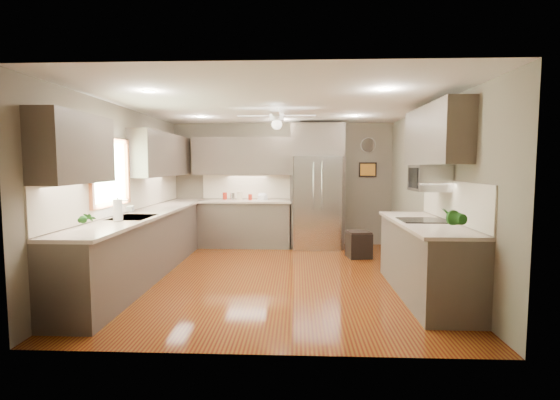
# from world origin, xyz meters

# --- Properties ---
(floor) EXTENTS (5.00, 5.00, 0.00)m
(floor) POSITION_xyz_m (0.00, 0.00, 0.00)
(floor) COLOR #53170B
(floor) RESTS_ON ground
(ceiling) EXTENTS (5.00, 5.00, 0.00)m
(ceiling) POSITION_xyz_m (0.00, 0.00, 2.50)
(ceiling) COLOR white
(ceiling) RESTS_ON ground
(wall_back) EXTENTS (4.50, 0.00, 4.50)m
(wall_back) POSITION_xyz_m (0.00, 2.50, 1.25)
(wall_back) COLOR #6B6251
(wall_back) RESTS_ON ground
(wall_front) EXTENTS (4.50, 0.00, 4.50)m
(wall_front) POSITION_xyz_m (0.00, -2.50, 1.25)
(wall_front) COLOR #6B6251
(wall_front) RESTS_ON ground
(wall_left) EXTENTS (0.00, 5.00, 5.00)m
(wall_left) POSITION_xyz_m (-2.25, 0.00, 1.25)
(wall_left) COLOR #6B6251
(wall_left) RESTS_ON ground
(wall_right) EXTENTS (0.00, 5.00, 5.00)m
(wall_right) POSITION_xyz_m (2.25, 0.00, 1.25)
(wall_right) COLOR #6B6251
(wall_right) RESTS_ON ground
(canister_a) EXTENTS (0.09, 0.09, 0.14)m
(canister_a) POSITION_xyz_m (-1.16, 2.24, 1.02)
(canister_a) COLOR maroon
(canister_a) RESTS_ON back_run
(canister_b) EXTENTS (0.10, 0.10, 0.15)m
(canister_b) POSITION_xyz_m (-0.99, 2.20, 1.01)
(canister_b) COLOR silver
(canister_b) RESTS_ON back_run
(canister_c) EXTENTS (0.12, 0.12, 0.18)m
(canister_c) POSITION_xyz_m (-0.85, 2.19, 1.03)
(canister_c) COLOR beige
(canister_c) RESTS_ON back_run
(canister_d) EXTENTS (0.10, 0.10, 0.12)m
(canister_d) POSITION_xyz_m (-0.63, 2.20, 1.00)
(canister_d) COLOR maroon
(canister_d) RESTS_ON back_run
(soap_bottle) EXTENTS (0.09, 0.09, 0.17)m
(soap_bottle) POSITION_xyz_m (-2.07, -0.21, 1.03)
(soap_bottle) COLOR white
(soap_bottle) RESTS_ON left_run
(potted_plant_left) EXTENTS (0.15, 0.10, 0.27)m
(potted_plant_left) POSITION_xyz_m (-1.95, -1.68, 1.08)
(potted_plant_left) COLOR #1F5819
(potted_plant_left) RESTS_ON left_run
(potted_plant_right) EXTENTS (0.24, 0.21, 0.36)m
(potted_plant_right) POSITION_xyz_m (1.89, -1.73, 1.12)
(potted_plant_right) COLOR #1F5819
(potted_plant_right) RESTS_ON right_run
(bowl) EXTENTS (0.30, 0.30, 0.06)m
(bowl) POSITION_xyz_m (-0.39, 2.23, 0.97)
(bowl) COLOR beige
(bowl) RESTS_ON back_run
(left_run) EXTENTS (0.65, 4.70, 1.45)m
(left_run) POSITION_xyz_m (-1.95, 0.15, 0.48)
(left_run) COLOR #4C4337
(left_run) RESTS_ON ground
(back_run) EXTENTS (1.85, 0.65, 1.45)m
(back_run) POSITION_xyz_m (-0.72, 2.20, 0.48)
(back_run) COLOR #4C4337
(back_run) RESTS_ON ground
(uppers) EXTENTS (4.50, 4.70, 0.95)m
(uppers) POSITION_xyz_m (-0.74, 0.71, 1.87)
(uppers) COLOR #4C4337
(uppers) RESTS_ON wall_left
(window) EXTENTS (0.05, 1.12, 0.92)m
(window) POSITION_xyz_m (-2.22, -0.50, 1.55)
(window) COLOR #BFF2B2
(window) RESTS_ON wall_left
(sink) EXTENTS (0.50, 0.70, 0.32)m
(sink) POSITION_xyz_m (-1.93, -0.50, 0.91)
(sink) COLOR silver
(sink) RESTS_ON left_run
(refrigerator) EXTENTS (1.06, 0.75, 2.45)m
(refrigerator) POSITION_xyz_m (0.70, 2.16, 1.19)
(refrigerator) COLOR silver
(refrigerator) RESTS_ON ground
(right_run) EXTENTS (0.70, 2.20, 1.45)m
(right_run) POSITION_xyz_m (1.93, -0.80, 0.48)
(right_run) COLOR #4C4337
(right_run) RESTS_ON ground
(microwave) EXTENTS (0.43, 0.55, 0.34)m
(microwave) POSITION_xyz_m (2.03, -0.55, 1.48)
(microwave) COLOR silver
(microwave) RESTS_ON wall_right
(ceiling_fan) EXTENTS (1.18, 1.18, 0.32)m
(ceiling_fan) POSITION_xyz_m (-0.00, 0.30, 2.33)
(ceiling_fan) COLOR white
(ceiling_fan) RESTS_ON ceiling
(recessed_lights) EXTENTS (2.84, 3.14, 0.01)m
(recessed_lights) POSITION_xyz_m (-0.04, 0.40, 2.49)
(recessed_lights) COLOR white
(recessed_lights) RESTS_ON ceiling
(wall_clock) EXTENTS (0.30, 0.03, 0.30)m
(wall_clock) POSITION_xyz_m (1.75, 2.48, 2.05)
(wall_clock) COLOR white
(wall_clock) RESTS_ON wall_back
(framed_print) EXTENTS (0.36, 0.03, 0.30)m
(framed_print) POSITION_xyz_m (1.75, 2.48, 1.55)
(framed_print) COLOR black
(framed_print) RESTS_ON wall_back
(stool) EXTENTS (0.45, 0.45, 0.47)m
(stool) POSITION_xyz_m (1.41, 1.28, 0.24)
(stool) COLOR black
(stool) RESTS_ON ground
(paper_towel) EXTENTS (0.12, 0.12, 0.29)m
(paper_towel) POSITION_xyz_m (-1.95, -0.90, 1.08)
(paper_towel) COLOR white
(paper_towel) RESTS_ON left_run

